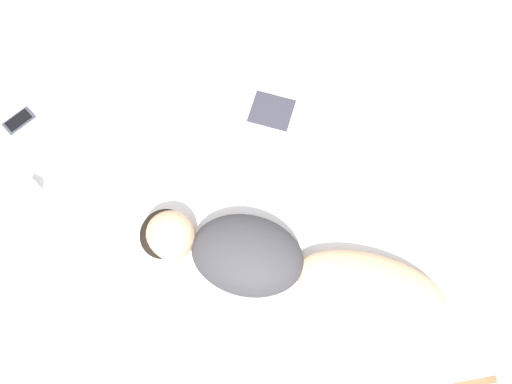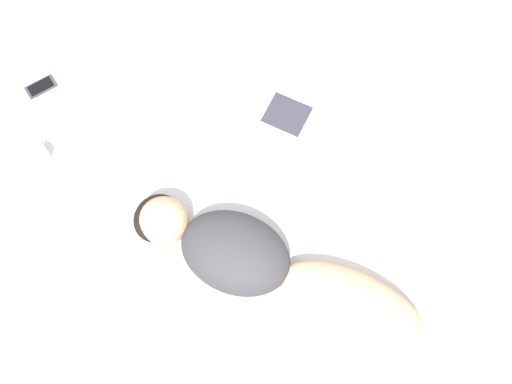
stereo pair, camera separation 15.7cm
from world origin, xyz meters
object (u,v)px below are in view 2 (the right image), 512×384
at_px(coffee_mug, 40,155).
at_px(cell_phone, 41,87).
at_px(open_magazine, 275,137).
at_px(person, 261,264).

relative_size(coffee_mug, cell_phone, 0.70).
distance_m(open_magazine, cell_phone, 1.12).
height_order(person, coffee_mug, person).
bearing_deg(person, cell_phone, 73.68).
xyz_separation_m(coffee_mug, cell_phone, (0.37, 0.06, -0.04)).
distance_m(person, coffee_mug, 1.09).
height_order(person, open_magazine, person).
distance_m(coffee_mug, cell_phone, 0.37).
bearing_deg(cell_phone, person, -163.61).
relative_size(person, coffee_mug, 11.28).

